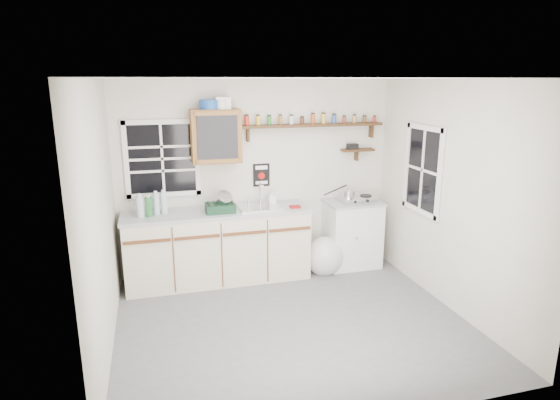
{
  "coord_description": "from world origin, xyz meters",
  "views": [
    {
      "loc": [
        -1.31,
        -4.28,
        2.48
      ],
      "look_at": [
        0.02,
        0.55,
        1.2
      ],
      "focal_mm": 30.0,
      "sensor_mm": 36.0,
      "label": 1
    }
  ],
  "objects_px": {
    "upper_cabinet": "(216,136)",
    "dish_rack": "(221,205)",
    "hotplate": "(357,199)",
    "right_cabinet": "(352,233)",
    "main_cabinet": "(218,246)",
    "spice_shelf": "(311,124)"
  },
  "relations": [
    {
      "from": "hotplate",
      "to": "right_cabinet",
      "type": "bearing_deg",
      "value": 153.68
    },
    {
      "from": "spice_shelf",
      "to": "hotplate",
      "type": "distance_m",
      "value": 1.17
    },
    {
      "from": "upper_cabinet",
      "to": "dish_rack",
      "type": "bearing_deg",
      "value": -87.71
    },
    {
      "from": "upper_cabinet",
      "to": "main_cabinet",
      "type": "bearing_deg",
      "value": -103.68
    },
    {
      "from": "main_cabinet",
      "to": "spice_shelf",
      "type": "distance_m",
      "value": 1.97
    },
    {
      "from": "right_cabinet",
      "to": "main_cabinet",
      "type": "bearing_deg",
      "value": -179.21
    },
    {
      "from": "main_cabinet",
      "to": "spice_shelf",
      "type": "height_order",
      "value": "spice_shelf"
    },
    {
      "from": "upper_cabinet",
      "to": "spice_shelf",
      "type": "xyz_separation_m",
      "value": [
        1.25,
        0.07,
        0.11
      ]
    },
    {
      "from": "right_cabinet",
      "to": "upper_cabinet",
      "type": "bearing_deg",
      "value": 176.24
    },
    {
      "from": "spice_shelf",
      "to": "dish_rack",
      "type": "height_order",
      "value": "spice_shelf"
    },
    {
      "from": "right_cabinet",
      "to": "upper_cabinet",
      "type": "distance_m",
      "value": 2.26
    },
    {
      "from": "main_cabinet",
      "to": "right_cabinet",
      "type": "height_order",
      "value": "main_cabinet"
    },
    {
      "from": "main_cabinet",
      "to": "upper_cabinet",
      "type": "xyz_separation_m",
      "value": [
        0.03,
        0.14,
        1.36
      ]
    },
    {
      "from": "main_cabinet",
      "to": "hotplate",
      "type": "distance_m",
      "value": 1.94
    },
    {
      "from": "dish_rack",
      "to": "right_cabinet",
      "type": "bearing_deg",
      "value": 3.03
    },
    {
      "from": "right_cabinet",
      "to": "hotplate",
      "type": "height_order",
      "value": "hotplate"
    },
    {
      "from": "main_cabinet",
      "to": "dish_rack",
      "type": "height_order",
      "value": "dish_rack"
    },
    {
      "from": "main_cabinet",
      "to": "right_cabinet",
      "type": "distance_m",
      "value": 1.84
    },
    {
      "from": "spice_shelf",
      "to": "right_cabinet",
      "type": "bearing_deg",
      "value": -18.98
    },
    {
      "from": "dish_rack",
      "to": "upper_cabinet",
      "type": "bearing_deg",
      "value": 92.29
    },
    {
      "from": "dish_rack",
      "to": "hotplate",
      "type": "xyz_separation_m",
      "value": [
        1.84,
        0.08,
        -0.06
      ]
    },
    {
      "from": "main_cabinet",
      "to": "upper_cabinet",
      "type": "distance_m",
      "value": 1.37
    }
  ]
}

